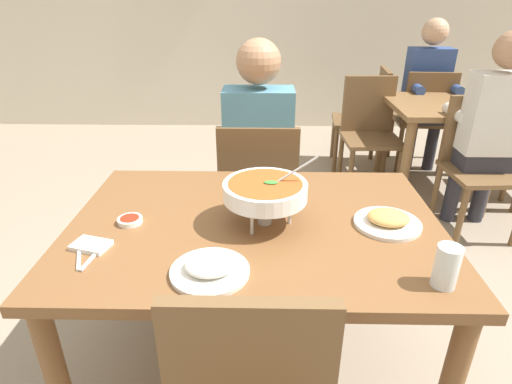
{
  "coord_description": "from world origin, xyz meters",
  "views": [
    {
      "loc": [
        0.03,
        -1.33,
        1.51
      ],
      "look_at": [
        0.0,
        0.15,
        0.79
      ],
      "focal_mm": 29.18,
      "sensor_mm": 36.0,
      "label": 1
    }
  ],
  "objects_px": {
    "chair_diner_main": "(258,190)",
    "diner_main": "(258,148)",
    "sauce_dish": "(130,220)",
    "chair_bg_corner": "(369,127)",
    "drink_glass": "(446,268)",
    "patron_bg_middle": "(491,124)",
    "rice_plate": "(210,268)",
    "dining_table_main": "(255,244)",
    "appetizer_plate": "(388,220)",
    "dining_table_far": "(454,120)",
    "chair_bg_middle": "(478,157)",
    "chair_bg_left": "(423,115)",
    "chair_bg_window": "(369,113)",
    "curry_bowl": "(265,191)",
    "patron_bg_left": "(427,87)"
  },
  "relations": [
    {
      "from": "dining_table_main",
      "to": "curry_bowl",
      "type": "height_order",
      "value": "curry_bowl"
    },
    {
      "from": "appetizer_plate",
      "to": "chair_bg_middle",
      "type": "xyz_separation_m",
      "value": [
        0.98,
        1.3,
        -0.25
      ]
    },
    {
      "from": "chair_bg_left",
      "to": "chair_bg_corner",
      "type": "xyz_separation_m",
      "value": [
        -0.57,
        -0.38,
        0.0
      ]
    },
    {
      "from": "dining_table_main",
      "to": "chair_bg_middle",
      "type": "distance_m",
      "value": 1.95
    },
    {
      "from": "rice_plate",
      "to": "chair_bg_corner",
      "type": "height_order",
      "value": "chair_bg_corner"
    },
    {
      "from": "patron_bg_left",
      "to": "diner_main",
      "type": "bearing_deg",
      "value": -132.28
    },
    {
      "from": "appetizer_plate",
      "to": "drink_glass",
      "type": "xyz_separation_m",
      "value": [
        0.07,
        -0.34,
        0.04
      ]
    },
    {
      "from": "sauce_dish",
      "to": "chair_bg_corner",
      "type": "relative_size",
      "value": 0.1
    },
    {
      "from": "chair_bg_left",
      "to": "patron_bg_left",
      "type": "height_order",
      "value": "patron_bg_left"
    },
    {
      "from": "patron_bg_left",
      "to": "patron_bg_middle",
      "type": "relative_size",
      "value": 1.0
    },
    {
      "from": "patron_bg_middle",
      "to": "curry_bowl",
      "type": "bearing_deg",
      "value": -138.34
    },
    {
      "from": "diner_main",
      "to": "chair_bg_window",
      "type": "relative_size",
      "value": 1.46
    },
    {
      "from": "sauce_dish",
      "to": "chair_bg_middle",
      "type": "xyz_separation_m",
      "value": [
        1.91,
        1.3,
        -0.24
      ]
    },
    {
      "from": "drink_glass",
      "to": "patron_bg_middle",
      "type": "relative_size",
      "value": 0.1
    },
    {
      "from": "chair_bg_window",
      "to": "patron_bg_left",
      "type": "relative_size",
      "value": 0.69
    },
    {
      "from": "drink_glass",
      "to": "dining_table_far",
      "type": "xyz_separation_m",
      "value": [
        0.95,
        2.18,
        -0.19
      ]
    },
    {
      "from": "dining_table_main",
      "to": "chair_diner_main",
      "type": "bearing_deg",
      "value": 90.0
    },
    {
      "from": "curry_bowl",
      "to": "sauce_dish",
      "type": "distance_m",
      "value": 0.51
    },
    {
      "from": "dining_table_main",
      "to": "appetizer_plate",
      "type": "xyz_separation_m",
      "value": [
        0.48,
        -0.01,
        0.12
      ]
    },
    {
      "from": "drink_glass",
      "to": "chair_bg_window",
      "type": "distance_m",
      "value": 2.79
    },
    {
      "from": "chair_bg_left",
      "to": "chair_bg_window",
      "type": "distance_m",
      "value": 0.48
    },
    {
      "from": "diner_main",
      "to": "chair_bg_window",
      "type": "bearing_deg",
      "value": 58.57
    },
    {
      "from": "dining_table_main",
      "to": "chair_bg_corner",
      "type": "relative_size",
      "value": 1.51
    },
    {
      "from": "chair_bg_window",
      "to": "patron_bg_left",
      "type": "bearing_deg",
      "value": 1.75
    },
    {
      "from": "appetizer_plate",
      "to": "chair_bg_window",
      "type": "distance_m",
      "value": 2.47
    },
    {
      "from": "chair_bg_window",
      "to": "diner_main",
      "type": "bearing_deg",
      "value": -121.43
    },
    {
      "from": "chair_diner_main",
      "to": "patron_bg_middle",
      "type": "height_order",
      "value": "patron_bg_middle"
    },
    {
      "from": "dining_table_main",
      "to": "sauce_dish",
      "type": "relative_size",
      "value": 15.12
    },
    {
      "from": "chair_bg_corner",
      "to": "chair_bg_window",
      "type": "height_order",
      "value": "same"
    },
    {
      "from": "curry_bowl",
      "to": "drink_glass",
      "type": "xyz_separation_m",
      "value": [
        0.51,
        -0.35,
        -0.07
      ]
    },
    {
      "from": "chair_bg_corner",
      "to": "sauce_dish",
      "type": "bearing_deg",
      "value": -124.23
    },
    {
      "from": "chair_diner_main",
      "to": "chair_bg_window",
      "type": "height_order",
      "value": "same"
    },
    {
      "from": "diner_main",
      "to": "sauce_dish",
      "type": "xyz_separation_m",
      "value": [
        -0.46,
        -0.81,
        0.01
      ]
    },
    {
      "from": "chair_diner_main",
      "to": "sauce_dish",
      "type": "bearing_deg",
      "value": -120.55
    },
    {
      "from": "appetizer_plate",
      "to": "sauce_dish",
      "type": "xyz_separation_m",
      "value": [
        -0.94,
        -0.0,
        -0.01
      ]
    },
    {
      "from": "dining_table_far",
      "to": "chair_bg_middle",
      "type": "xyz_separation_m",
      "value": [
        -0.04,
        -0.54,
        -0.1
      ]
    },
    {
      "from": "chair_bg_corner",
      "to": "curry_bowl",
      "type": "bearing_deg",
      "value": -113.38
    },
    {
      "from": "chair_diner_main",
      "to": "appetizer_plate",
      "type": "relative_size",
      "value": 3.75
    },
    {
      "from": "dining_table_main",
      "to": "diner_main",
      "type": "bearing_deg",
      "value": 90.0
    },
    {
      "from": "dining_table_far",
      "to": "chair_bg_middle",
      "type": "bearing_deg",
      "value": -94.47
    },
    {
      "from": "dining_table_far",
      "to": "chair_bg_middle",
      "type": "distance_m",
      "value": 0.55
    },
    {
      "from": "chair_diner_main",
      "to": "diner_main",
      "type": "height_order",
      "value": "diner_main"
    },
    {
      "from": "diner_main",
      "to": "chair_diner_main",
      "type": "bearing_deg",
      "value": -90.0
    },
    {
      "from": "drink_glass",
      "to": "chair_bg_middle",
      "type": "height_order",
      "value": "chair_bg_middle"
    },
    {
      "from": "chair_diner_main",
      "to": "drink_glass",
      "type": "bearing_deg",
      "value": -63.73
    },
    {
      "from": "chair_bg_left",
      "to": "chair_bg_middle",
      "type": "relative_size",
      "value": 1.0
    },
    {
      "from": "drink_glass",
      "to": "patron_bg_middle",
      "type": "bearing_deg",
      "value": 60.39
    },
    {
      "from": "chair_bg_middle",
      "to": "chair_bg_corner",
      "type": "xyz_separation_m",
      "value": [
        -0.57,
        0.67,
        0.0
      ]
    },
    {
      "from": "diner_main",
      "to": "appetizer_plate",
      "type": "distance_m",
      "value": 0.94
    },
    {
      "from": "appetizer_plate",
      "to": "chair_bg_left",
      "type": "height_order",
      "value": "chair_bg_left"
    }
  ]
}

